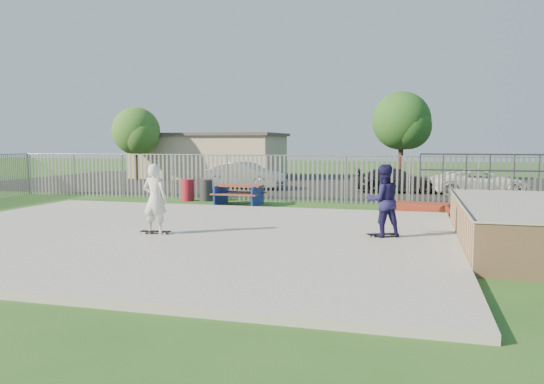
% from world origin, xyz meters
% --- Properties ---
extents(ground, '(120.00, 120.00, 0.00)m').
position_xyz_m(ground, '(0.00, 0.00, 0.00)').
color(ground, '#29591E').
rests_on(ground, ground).
extents(concrete_slab, '(15.00, 12.00, 0.15)m').
position_xyz_m(concrete_slab, '(0.00, 0.00, 0.07)').
color(concrete_slab, '#A0A09B').
rests_on(concrete_slab, ground).
extents(fence, '(26.04, 16.02, 2.00)m').
position_xyz_m(fence, '(1.00, 4.59, 1.00)').
color(fence, gray).
rests_on(fence, ground).
extents(picnic_table, '(1.96, 1.63, 0.81)m').
position_xyz_m(picnic_table, '(-0.56, 7.53, 0.41)').
color(picnic_table, brown).
rests_on(picnic_table, ground).
extents(funbox, '(1.99, 1.27, 0.37)m').
position_xyz_m(funbox, '(6.62, 6.88, 0.18)').
color(funbox, maroon).
rests_on(funbox, ground).
extents(trash_bin_red, '(0.57, 0.57, 0.95)m').
position_xyz_m(trash_bin_red, '(-3.20, 8.31, 0.47)').
color(trash_bin_red, maroon).
rests_on(trash_bin_red, ground).
extents(trash_bin_grey, '(0.56, 0.56, 0.93)m').
position_xyz_m(trash_bin_grey, '(-2.41, 8.49, 0.47)').
color(trash_bin_grey, '#28292B').
rests_on(trash_bin_grey, ground).
extents(parking_lot, '(40.00, 18.00, 0.02)m').
position_xyz_m(parking_lot, '(0.00, 19.00, 0.01)').
color(parking_lot, black).
rests_on(parking_lot, ground).
extents(car_silver, '(4.60, 2.21, 1.45)m').
position_xyz_m(car_silver, '(-2.60, 14.58, 0.75)').
color(car_silver, '#B0B0B5').
rests_on(car_silver, parking_lot).
extents(car_dark, '(4.40, 2.23, 1.22)m').
position_xyz_m(car_dark, '(5.50, 14.46, 0.63)').
color(car_dark, black).
rests_on(car_dark, parking_lot).
extents(car_white, '(4.80, 2.79, 1.26)m').
position_xyz_m(car_white, '(9.43, 14.06, 0.65)').
color(car_white, white).
rests_on(car_white, parking_lot).
extents(building, '(10.40, 6.40, 3.20)m').
position_xyz_m(building, '(-8.00, 23.00, 1.61)').
color(building, beige).
rests_on(building, ground).
extents(tree_left, '(3.16, 3.16, 4.88)m').
position_xyz_m(tree_left, '(-11.63, 18.89, 3.28)').
color(tree_left, '#45331B').
rests_on(tree_left, ground).
extents(tree_mid, '(3.78, 3.78, 5.84)m').
position_xyz_m(tree_mid, '(5.45, 22.79, 3.93)').
color(tree_mid, '#45261B').
rests_on(tree_mid, ground).
extents(skateboard_a, '(0.81, 0.51, 0.08)m').
position_xyz_m(skateboard_a, '(5.63, 0.71, 0.19)').
color(skateboard_a, black).
rests_on(skateboard_a, concrete_slab).
extents(skateboard_b, '(0.82, 0.29, 0.08)m').
position_xyz_m(skateboard_b, '(-0.18, -0.45, 0.19)').
color(skateboard_b, black).
rests_on(skateboard_b, concrete_slab).
extents(skater_navy, '(1.11, 1.01, 1.86)m').
position_xyz_m(skater_navy, '(5.63, 0.71, 1.08)').
color(skater_navy, '#181645').
rests_on(skater_navy, concrete_slab).
extents(skater_white, '(0.70, 0.48, 1.86)m').
position_xyz_m(skater_white, '(-0.18, -0.45, 1.08)').
color(skater_white, silver).
rests_on(skater_white, concrete_slab).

